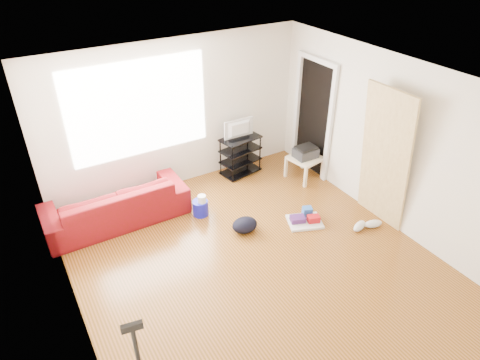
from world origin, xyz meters
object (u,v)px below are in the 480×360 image
sofa (119,220)px  tv_stand (240,155)px  bucket (201,214)px  side_table (305,160)px  backpack (245,231)px  cleaning_tray (305,219)px

sofa → tv_stand: tv_stand is taller
sofa → bucket: (1.16, -0.52, 0.00)m
side_table → backpack: 1.91m
tv_stand → backpack: 1.74m
sofa → bucket: sofa is taller
cleaning_tray → backpack: size_ratio=1.58×
sofa → side_table: (3.26, -0.45, 0.35)m
sofa → side_table: side_table is taller
bucket → cleaning_tray: bearing=-37.8°
side_table → bucket: bearing=-178.2°
tv_stand → bucket: 1.48m
cleaning_tray → backpack: (-0.91, 0.29, -0.06)m
side_table → cleaning_tray: size_ratio=0.96×
tv_stand → bucket: tv_stand is taller
tv_stand → cleaning_tray: 1.82m
bucket → sofa: bearing=155.9°
backpack → sofa: bearing=142.7°
sofa → backpack: 1.98m
bucket → backpack: bearing=-61.5°
sofa → backpack: sofa is taller
tv_stand → side_table: bearing=-48.5°
tv_stand → backpack: size_ratio=1.95×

